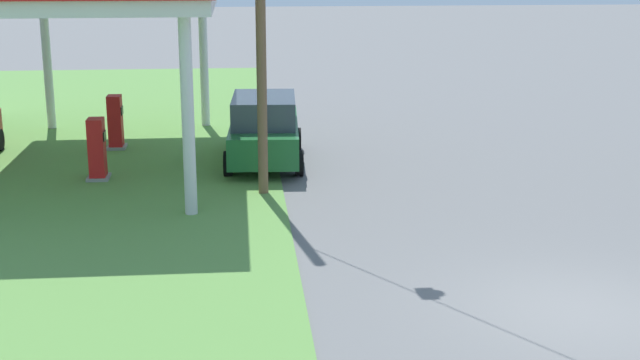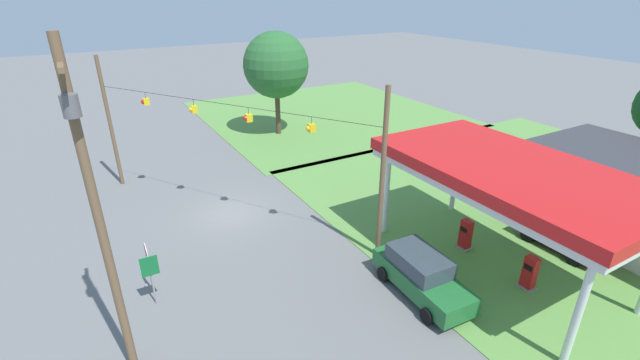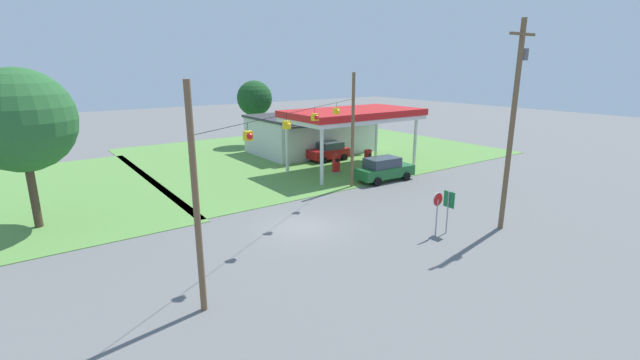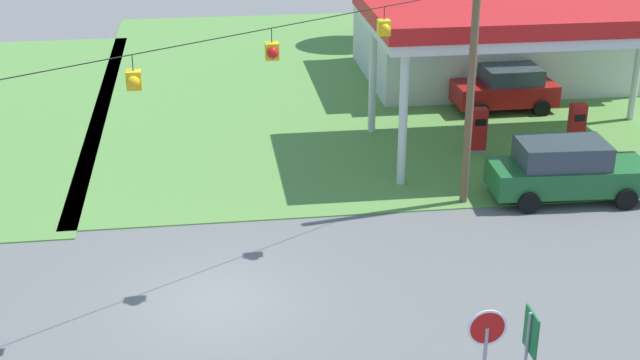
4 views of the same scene
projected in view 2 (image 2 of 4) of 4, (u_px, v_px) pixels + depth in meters
ground_plane at (231, 214)px, 25.47m from camera, size 160.00×160.00×0.00m
grass_verge_station_corner at (638, 235)px, 23.29m from camera, size 36.00×28.00×0.04m
grass_verge_opposite_corner at (325, 113)px, 45.34m from camera, size 24.00×24.00×0.04m
gas_station_canopy at (511, 175)px, 18.65m from camera, size 11.84×6.51×5.37m
fuel_pump_near at (465, 235)px, 21.80m from camera, size 0.71×0.56×1.64m
fuel_pump_far at (529, 274)px, 18.89m from camera, size 0.71×0.56×1.64m
car_at_pumps_front at (421, 274)px, 18.54m from camera, size 5.04×2.29×1.93m
car_at_pumps_rear at (565, 232)px, 21.75m from camera, size 4.11×2.17×1.83m
stop_sign_roadside at (147, 258)px, 18.22m from camera, size 0.80×0.08×2.50m
route_sign at (150, 271)px, 17.55m from camera, size 0.10×0.70×2.40m
utility_pole_main at (97, 213)px, 12.53m from camera, size 2.20×0.44×11.39m
signal_span_gantry at (223, 139)px, 23.52m from camera, size 15.87×10.24×8.58m
tree_west_verge at (276, 65)px, 36.71m from camera, size 5.65×5.65×8.99m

